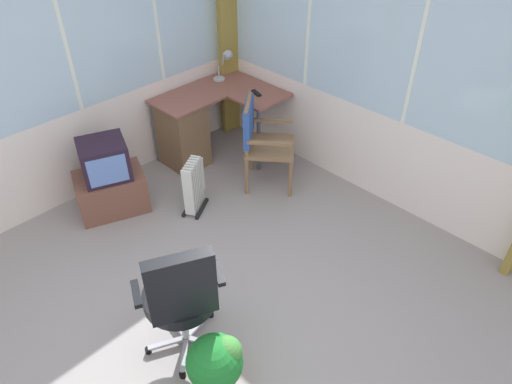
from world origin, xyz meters
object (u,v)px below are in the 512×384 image
Objects in this scene: desk_lamp at (227,61)px; space_heater at (194,185)px; office_chair at (181,295)px; tv_remote at (256,93)px; desk at (187,129)px; tv_on_stand at (109,181)px; potted_plant at (216,363)px; wooden_armchair at (258,134)px.

desk_lamp is 1.55m from space_heater.
tv_remote is at bearing 34.07° from office_chair.
office_chair reaches higher than tv_remote.
office_chair is (-1.57, -1.92, 0.20)m from desk.
desk_lamp reaches higher than desk.
desk_lamp is at bearing 6.52° from tv_on_stand.
potted_plant is at bearing -125.22° from desk.
tv_on_stand is at bearing 151.94° from wooden_armchair.
space_heater is at bearing -125.16° from desk.
office_chair reaches higher than desk.
tv_on_stand is at bearing -173.26° from tv_remote.
desk_lamp is 3.02m from office_chair.
desk is 0.87m from desk_lamp.
wooden_armchair reaches higher than tv_remote.
space_heater is 1.19× the size of potted_plant.
potted_plant is at bearing -94.71° from office_chair.
wooden_armchair is 2.37m from potted_plant.
desk is 3.68× the size of desk_lamp.
desk is 0.88m from wooden_armchair.
potted_plant is at bearing -142.12° from wooden_armchair.
tv_on_stand is at bearing 135.32° from space_heater.
wooden_armchair is at bearing -116.89° from tv_remote.
desk_lamp is at bearing 6.18° from desk.
tv_remote is at bearing 39.46° from potted_plant.
space_heater is (0.57, -0.57, -0.06)m from tv_on_stand.
tv_on_stand is 1.39× the size of space_heater.
office_chair is 1.93× the size of space_heater.
potted_plant is at bearing -125.25° from space_heater.
desk_lamp is 1.06m from wooden_armchair.
desk_lamp is 1.86m from tv_on_stand.
desk_lamp is 0.43× the size of tv_on_stand.
desk is 1.59× the size of tv_on_stand.
desk is 0.86m from space_heater.
tv_remote is 0.14× the size of office_chair.
desk is at bearing 106.87° from wooden_armchair.
tv_remote is 0.33× the size of potted_plant.
tv_on_stand is (-1.31, 0.70, -0.25)m from wooden_armchair.
space_heater is at bearing 169.86° from wooden_armchair.
space_heater reaches higher than potted_plant.
tv_on_stand reaches higher than potted_plant.
space_heater is at bearing -149.81° from tv_remote.
space_heater is at bearing 48.55° from office_chair.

